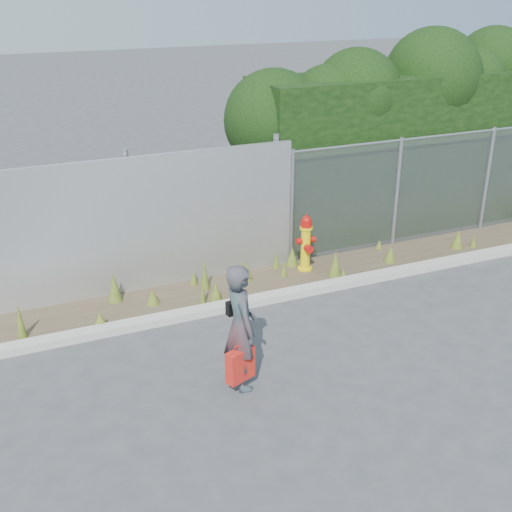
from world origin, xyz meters
name	(u,v)px	position (x,y,z in m)	size (l,w,h in m)	color
ground	(319,360)	(0.00, 0.00, 0.00)	(80.00, 80.00, 0.00)	#3E3F41
curb	(264,299)	(0.00, 1.80, 0.06)	(16.00, 0.22, 0.12)	#A9A399
weed_strip	(290,272)	(0.75, 2.42, 0.12)	(16.00, 1.20, 0.55)	#473828
corrugated_fence	(28,241)	(-3.25, 3.01, 1.10)	(8.50, 0.21, 2.30)	#A9ACB0
chainlink_fence	(443,185)	(4.25, 3.00, 1.03)	(6.50, 0.07, 2.05)	gray
hedge	(415,122)	(4.22, 4.02, 2.04)	(7.89, 1.93, 3.82)	black
fire_hydrant	(306,244)	(1.13, 2.59, 0.50)	(0.34, 0.31, 1.03)	yellow
woman	(241,327)	(-1.14, -0.08, 0.81)	(0.59, 0.39, 1.63)	#0F5D62
red_tote_bag	(240,365)	(-1.21, -0.24, 0.39)	(0.37, 0.14, 0.49)	red
black_shoulder_bag	(235,307)	(-1.14, 0.08, 1.00)	(0.23, 0.10, 0.17)	black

